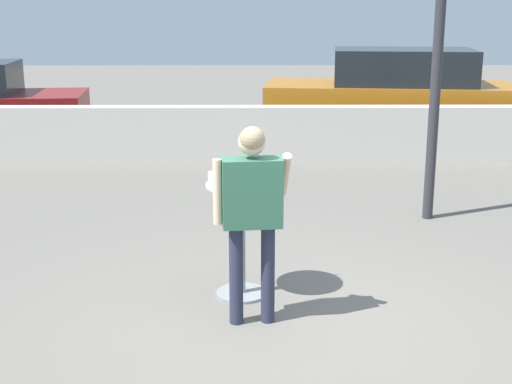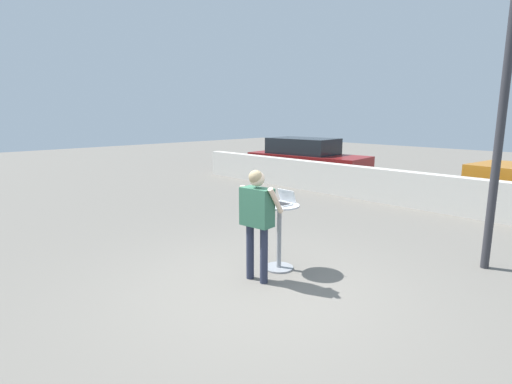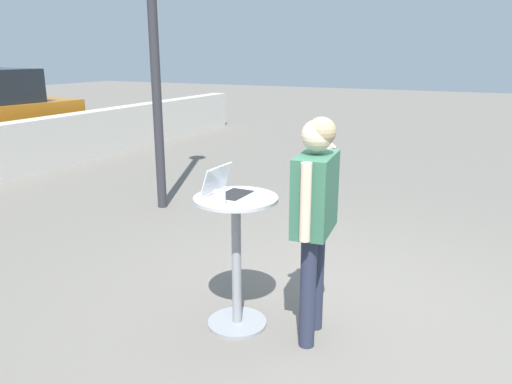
{
  "view_description": "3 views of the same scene",
  "coord_description": "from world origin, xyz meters",
  "px_view_note": "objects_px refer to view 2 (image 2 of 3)",
  "views": [
    {
      "loc": [
        -0.29,
        -5.15,
        2.47
      ],
      "look_at": [
        -0.25,
        0.4,
        1.01
      ],
      "focal_mm": 50.0,
      "sensor_mm": 36.0,
      "label": 1
    },
    {
      "loc": [
        3.55,
        -3.61,
        2.34
      ],
      "look_at": [
        -0.45,
        0.26,
        1.24
      ],
      "focal_mm": 28.0,
      "sensor_mm": 36.0,
      "label": 2
    },
    {
      "loc": [
        -3.34,
        -0.94,
        1.99
      ],
      "look_at": [
        -0.35,
        0.53,
        1.05
      ],
      "focal_mm": 35.0,
      "sensor_mm": 36.0,
      "label": 3
    }
  ],
  "objects_px": {
    "laptop": "(282,201)",
    "standing_person": "(257,211)",
    "cafe_table": "(279,230)",
    "coffee_mug": "(268,199)",
    "street_lamp": "(508,59)",
    "parked_car_further_down": "(306,158)"
  },
  "relations": [
    {
      "from": "cafe_table",
      "to": "coffee_mug",
      "type": "height_order",
      "value": "coffee_mug"
    },
    {
      "from": "standing_person",
      "to": "parked_car_further_down",
      "type": "distance_m",
      "value": 9.39
    },
    {
      "from": "laptop",
      "to": "standing_person",
      "type": "relative_size",
      "value": 0.21
    },
    {
      "from": "cafe_table",
      "to": "parked_car_further_down",
      "type": "bearing_deg",
      "value": 126.28
    },
    {
      "from": "cafe_table",
      "to": "laptop",
      "type": "height_order",
      "value": "laptop"
    },
    {
      "from": "standing_person",
      "to": "parked_car_further_down",
      "type": "height_order",
      "value": "standing_person"
    },
    {
      "from": "laptop",
      "to": "street_lamp",
      "type": "xyz_separation_m",
      "value": [
        2.19,
        2.25,
        2.04
      ]
    },
    {
      "from": "laptop",
      "to": "standing_person",
      "type": "distance_m",
      "value": 0.63
    },
    {
      "from": "coffee_mug",
      "to": "standing_person",
      "type": "relative_size",
      "value": 0.08
    },
    {
      "from": "laptop",
      "to": "coffee_mug",
      "type": "bearing_deg",
      "value": -164.24
    },
    {
      "from": "cafe_table",
      "to": "street_lamp",
      "type": "xyz_separation_m",
      "value": [
        2.19,
        2.31,
        2.48
      ]
    },
    {
      "from": "cafe_table",
      "to": "street_lamp",
      "type": "distance_m",
      "value": 4.04
    },
    {
      "from": "cafe_table",
      "to": "coffee_mug",
      "type": "xyz_separation_m",
      "value": [
        -0.24,
        -0.01,
        0.45
      ]
    },
    {
      "from": "laptop",
      "to": "street_lamp",
      "type": "distance_m",
      "value": 3.74
    },
    {
      "from": "parked_car_further_down",
      "to": "cafe_table",
      "type": "bearing_deg",
      "value": -53.72
    },
    {
      "from": "coffee_mug",
      "to": "parked_car_further_down",
      "type": "relative_size",
      "value": 0.03
    },
    {
      "from": "laptop",
      "to": "standing_person",
      "type": "bearing_deg",
      "value": -81.78
    },
    {
      "from": "laptop",
      "to": "cafe_table",
      "type": "bearing_deg",
      "value": -91.07
    },
    {
      "from": "laptop",
      "to": "standing_person",
      "type": "xyz_separation_m",
      "value": [
        0.09,
        -0.62,
        -0.04
      ]
    },
    {
      "from": "standing_person",
      "to": "street_lamp",
      "type": "bearing_deg",
      "value": 53.75
    },
    {
      "from": "street_lamp",
      "to": "parked_car_further_down",
      "type": "bearing_deg",
      "value": 146.94
    },
    {
      "from": "laptop",
      "to": "coffee_mug",
      "type": "relative_size",
      "value": 2.8
    }
  ]
}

